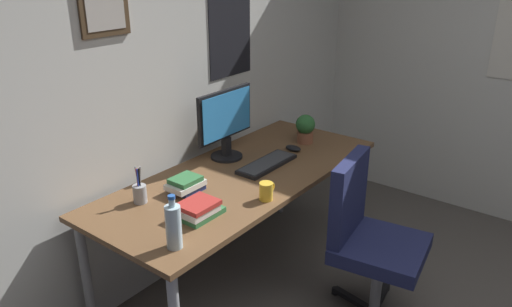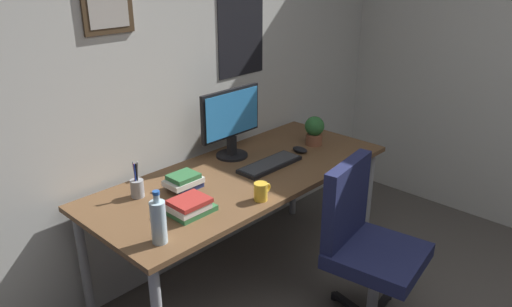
# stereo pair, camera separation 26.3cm
# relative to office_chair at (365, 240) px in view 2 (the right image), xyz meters

# --- Properties ---
(wall_back) EXTENTS (4.40, 0.10, 2.60)m
(wall_back) POSITION_rel_office_chair_xyz_m (-0.43, 1.20, 0.77)
(wall_back) COLOR silver
(wall_back) RESTS_ON ground_plane
(desk) EXTENTS (1.88, 0.78, 0.75)m
(desk) POSITION_rel_office_chair_xyz_m (-0.18, 0.73, 0.16)
(desk) COLOR brown
(desk) RESTS_ON ground_plane
(office_chair) EXTENTS (0.57, 0.57, 0.95)m
(office_chair) POSITION_rel_office_chair_xyz_m (0.00, 0.00, 0.00)
(office_chair) COLOR #1E234C
(office_chair) RESTS_ON ground_plane
(monitor) EXTENTS (0.46, 0.20, 0.43)m
(monitor) POSITION_rel_office_chair_xyz_m (-0.05, 0.97, 0.46)
(monitor) COLOR black
(monitor) RESTS_ON desk
(keyboard) EXTENTS (0.43, 0.15, 0.03)m
(keyboard) POSITION_rel_office_chair_xyz_m (0.00, 0.68, 0.24)
(keyboard) COLOR black
(keyboard) RESTS_ON desk
(computer_mouse) EXTENTS (0.06, 0.11, 0.04)m
(computer_mouse) POSITION_rel_office_chair_xyz_m (0.30, 0.69, 0.24)
(computer_mouse) COLOR black
(computer_mouse) RESTS_ON desk
(water_bottle) EXTENTS (0.07, 0.07, 0.25)m
(water_bottle) POSITION_rel_office_chair_xyz_m (-0.96, 0.48, 0.33)
(water_bottle) COLOR silver
(water_bottle) RESTS_ON desk
(coffee_mug_near) EXTENTS (0.11, 0.07, 0.10)m
(coffee_mug_near) POSITION_rel_office_chair_xyz_m (-0.35, 0.43, 0.27)
(coffee_mug_near) COLOR yellow
(coffee_mug_near) RESTS_ON desk
(potted_plant) EXTENTS (0.13, 0.13, 0.20)m
(potted_plant) POSITION_rel_office_chair_xyz_m (0.48, 0.71, 0.33)
(potted_plant) COLOR brown
(potted_plant) RESTS_ON desk
(pen_cup) EXTENTS (0.07, 0.07, 0.20)m
(pen_cup) POSITION_rel_office_chair_xyz_m (-0.77, 0.92, 0.28)
(pen_cup) COLOR #9EA0A5
(pen_cup) RESTS_ON desk
(book_stack_left) EXTENTS (0.22, 0.16, 0.08)m
(book_stack_left) POSITION_rel_office_chair_xyz_m (-0.70, 0.58, 0.26)
(book_stack_left) COLOR #33723F
(book_stack_left) RESTS_ON desk
(book_stack_right) EXTENTS (0.19, 0.15, 0.08)m
(book_stack_right) POSITION_rel_office_chair_xyz_m (-0.54, 0.82, 0.26)
(book_stack_right) COLOR navy
(book_stack_right) RESTS_ON desk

